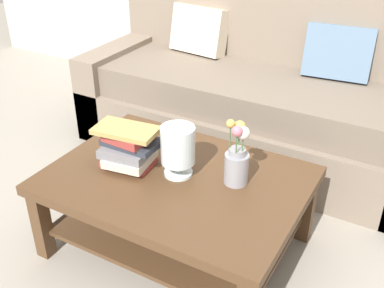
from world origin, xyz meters
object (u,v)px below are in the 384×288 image
Objects in this scene: coffee_table at (176,196)px; glass_hurricane_vase at (178,147)px; book_stack_main at (129,147)px; flower_pitcher at (237,159)px; couch at (256,99)px.

glass_hurricane_vase is at bearing 74.88° from coffee_table.
flower_pitcher is (0.51, 0.12, 0.02)m from book_stack_main.
coffee_table is at bearing 6.26° from book_stack_main.
book_stack_main is 1.00× the size of flower_pitcher.
coffee_table is 3.76× the size of flower_pitcher.
coffee_table is 3.76× the size of book_stack_main.
book_stack_main is (-0.18, -1.16, 0.16)m from couch.
book_stack_main is 1.28× the size of glass_hurricane_vase.
flower_pitcher reaches higher than glass_hurricane_vase.
couch reaches higher than glass_hurricane_vase.
couch is at bearing 107.52° from flower_pitcher.
book_stack_main reaches higher than coffee_table.
couch is at bearing 92.93° from coffee_table.
flower_pitcher reaches higher than coffee_table.
couch reaches higher than flower_pitcher.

